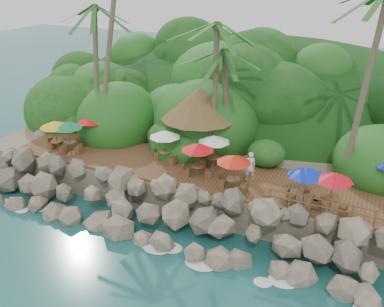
% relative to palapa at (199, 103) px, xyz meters
% --- Properties ---
extents(ground, '(140.00, 140.00, 0.00)m').
position_rel_palapa_xyz_m(ground, '(0.85, -9.18, -5.79)').
color(ground, '#19514F').
rests_on(ground, ground).
extents(land_base, '(32.00, 25.20, 2.10)m').
position_rel_palapa_xyz_m(land_base, '(0.85, 6.82, -4.74)').
color(land_base, gray).
rests_on(land_base, ground).
extents(jungle_hill, '(44.80, 28.00, 15.40)m').
position_rel_palapa_xyz_m(jungle_hill, '(0.85, 14.32, -5.79)').
color(jungle_hill, '#143811').
rests_on(jungle_hill, ground).
extents(seawall, '(29.00, 4.00, 2.30)m').
position_rel_palapa_xyz_m(seawall, '(0.85, -7.18, -4.64)').
color(seawall, gray).
rests_on(seawall, ground).
extents(terrace, '(26.00, 5.00, 0.20)m').
position_rel_palapa_xyz_m(terrace, '(0.85, -3.18, -3.59)').
color(terrace, brown).
rests_on(terrace, land_base).
extents(jungle_foliage, '(44.00, 16.00, 12.00)m').
position_rel_palapa_xyz_m(jungle_foliage, '(0.85, 5.82, -5.79)').
color(jungle_foliage, '#143811').
rests_on(jungle_foliage, ground).
extents(foam_line, '(25.20, 0.80, 0.06)m').
position_rel_palapa_xyz_m(foam_line, '(0.85, -8.88, -5.76)').
color(foam_line, white).
rests_on(foam_line, ground).
extents(palms, '(30.82, 7.05, 13.78)m').
position_rel_palapa_xyz_m(palms, '(2.57, -0.48, 6.36)').
color(palms, brown).
rests_on(palms, ground).
extents(palapa, '(5.43, 5.43, 4.60)m').
position_rel_palapa_xyz_m(palapa, '(0.00, 0.00, 0.00)').
color(palapa, brown).
rests_on(palapa, ground).
extents(dining_clusters, '(23.88, 5.29, 2.26)m').
position_rel_palapa_xyz_m(dining_clusters, '(1.27, -3.62, -1.61)').
color(dining_clusters, brown).
rests_on(dining_clusters, terrace).
extents(railing, '(8.30, 0.10, 1.00)m').
position_rel_palapa_xyz_m(railing, '(10.46, -5.53, -2.88)').
color(railing, brown).
rests_on(railing, terrace).
extents(waiter, '(0.81, 0.70, 1.89)m').
position_rel_palapa_xyz_m(waiter, '(4.74, -3.16, -2.55)').
color(waiter, white).
rests_on(waiter, terrace).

